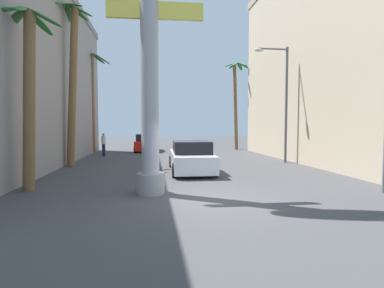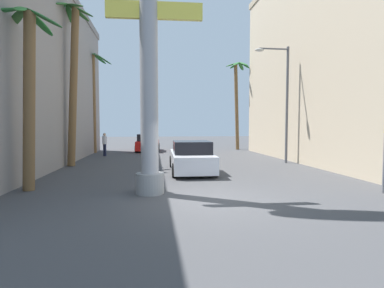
% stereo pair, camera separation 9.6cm
% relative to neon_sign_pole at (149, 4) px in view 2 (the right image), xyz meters
% --- Properties ---
extents(ground_plane, '(91.36, 91.36, 0.00)m').
position_rel_neon_sign_pole_xyz_m(ground_plane, '(1.90, 8.87, -6.32)').
color(ground_plane, '#424244').
extents(building_right, '(7.70, 19.13, 13.40)m').
position_rel_neon_sign_pole_xyz_m(building_right, '(12.74, 7.41, 0.39)').
color(building_right, '#C6B293').
rests_on(building_right, ground).
extents(neon_sign_pole, '(3.57, 0.96, 12.01)m').
position_rel_neon_sign_pole_xyz_m(neon_sign_pole, '(0.00, 0.00, 0.00)').
color(neon_sign_pole, '#9E9EA3').
rests_on(neon_sign_pole, ground).
extents(street_lamp, '(2.17, 0.28, 7.15)m').
position_rel_neon_sign_pole_xyz_m(street_lamp, '(8.03, 7.50, -2.03)').
color(street_lamp, '#59595E').
rests_on(street_lamp, ground).
extents(car_lead, '(2.15, 4.97, 1.56)m').
position_rel_neon_sign_pole_xyz_m(car_lead, '(2.00, 4.65, -5.61)').
color(car_lead, black).
rests_on(car_lead, ground).
extents(car_far, '(2.19, 4.28, 1.56)m').
position_rel_neon_sign_pole_xyz_m(car_far, '(-0.39, 17.34, -5.58)').
color(car_far, black).
rests_on(car_far, ground).
extents(palm_tree_far_left, '(3.21, 3.00, 8.50)m').
position_rel_neon_sign_pole_xyz_m(palm_tree_far_left, '(-4.93, 16.22, -1.20)').
color(palm_tree_far_left, brown).
rests_on(palm_tree_far_left, ground).
extents(palm_tree_far_right, '(2.56, 2.44, 8.41)m').
position_rel_neon_sign_pole_xyz_m(palm_tree_far_right, '(8.13, 17.89, -1.12)').
color(palm_tree_far_right, brown).
rests_on(palm_tree_far_right, ground).
extents(palm_tree_near_left, '(2.61, 2.59, 6.52)m').
position_rel_neon_sign_pole_xyz_m(palm_tree_near_left, '(-4.28, 1.17, -2.46)').
color(palm_tree_near_left, brown).
rests_on(palm_tree_near_left, ground).
extents(palm_tree_mid_left, '(2.82, 2.91, 9.34)m').
position_rel_neon_sign_pole_xyz_m(palm_tree_mid_left, '(-4.48, 7.93, -0.80)').
color(palm_tree_mid_left, brown).
rests_on(palm_tree_mid_left, ground).
extents(pedestrian_far_left, '(0.48, 0.48, 1.76)m').
position_rel_neon_sign_pole_xyz_m(pedestrian_far_left, '(-3.60, 13.31, -5.29)').
color(pedestrian_far_left, '#1E233F').
rests_on(pedestrian_far_left, ground).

